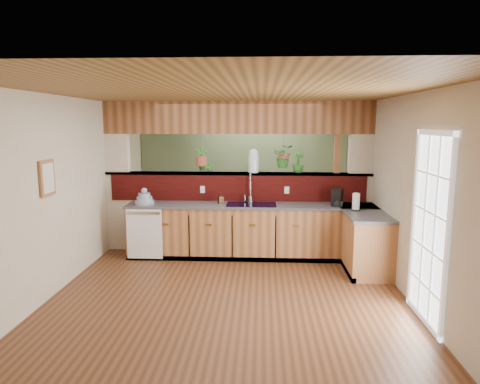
{
  "coord_description": "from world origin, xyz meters",
  "views": [
    {
      "loc": [
        0.42,
        -5.99,
        2.23
      ],
      "look_at": [
        0.08,
        0.7,
        1.15
      ],
      "focal_mm": 32.0,
      "sensor_mm": 36.0,
      "label": 1
    }
  ],
  "objects_px": {
    "dish_stack": "(144,199)",
    "glass_jar": "(254,161)",
    "soap_dispenser": "(221,198)",
    "shelving_console": "(228,203)",
    "coffee_maker": "(337,198)",
    "paper_towel": "(356,202)",
    "faucet": "(250,187)"
  },
  "relations": [
    {
      "from": "faucet",
      "to": "shelving_console",
      "type": "height_order",
      "value": "faucet"
    },
    {
      "from": "coffee_maker",
      "to": "glass_jar",
      "type": "relative_size",
      "value": 0.71
    },
    {
      "from": "dish_stack",
      "to": "faucet",
      "type": "bearing_deg",
      "value": 7.55
    },
    {
      "from": "dish_stack",
      "to": "paper_towel",
      "type": "bearing_deg",
      "value": -5.84
    },
    {
      "from": "soap_dispenser",
      "to": "glass_jar",
      "type": "height_order",
      "value": "glass_jar"
    },
    {
      "from": "coffee_maker",
      "to": "paper_towel",
      "type": "xyz_separation_m",
      "value": [
        0.22,
        -0.38,
        0.0
      ]
    },
    {
      "from": "dish_stack",
      "to": "glass_jar",
      "type": "height_order",
      "value": "glass_jar"
    },
    {
      "from": "paper_towel",
      "to": "shelving_console",
      "type": "relative_size",
      "value": 0.2
    },
    {
      "from": "faucet",
      "to": "soap_dispenser",
      "type": "xyz_separation_m",
      "value": [
        -0.49,
        -0.11,
        -0.18
      ]
    },
    {
      "from": "soap_dispenser",
      "to": "shelving_console",
      "type": "xyz_separation_m",
      "value": [
        -0.06,
        2.23,
        -0.49
      ]
    },
    {
      "from": "shelving_console",
      "to": "dish_stack",
      "type": "bearing_deg",
      "value": -121.37
    },
    {
      "from": "soap_dispenser",
      "to": "shelving_console",
      "type": "distance_m",
      "value": 2.29
    },
    {
      "from": "coffee_maker",
      "to": "shelving_console",
      "type": "relative_size",
      "value": 0.2
    },
    {
      "from": "soap_dispenser",
      "to": "coffee_maker",
      "type": "xyz_separation_m",
      "value": [
        1.92,
        -0.09,
        0.04
      ]
    },
    {
      "from": "dish_stack",
      "to": "soap_dispenser",
      "type": "bearing_deg",
      "value": 5.52
    },
    {
      "from": "coffee_maker",
      "to": "paper_towel",
      "type": "relative_size",
      "value": 0.98
    },
    {
      "from": "soap_dispenser",
      "to": "paper_towel",
      "type": "bearing_deg",
      "value": -12.37
    },
    {
      "from": "dish_stack",
      "to": "soap_dispenser",
      "type": "height_order",
      "value": "dish_stack"
    },
    {
      "from": "dish_stack",
      "to": "paper_towel",
      "type": "height_order",
      "value": "paper_towel"
    },
    {
      "from": "coffee_maker",
      "to": "glass_jar",
      "type": "xyz_separation_m",
      "value": [
        -1.38,
        0.42,
        0.56
      ]
    },
    {
      "from": "faucet",
      "to": "paper_towel",
      "type": "xyz_separation_m",
      "value": [
        1.65,
        -0.58,
        -0.14
      ]
    },
    {
      "from": "dish_stack",
      "to": "soap_dispenser",
      "type": "relative_size",
      "value": 1.72
    },
    {
      "from": "glass_jar",
      "to": "shelving_console",
      "type": "bearing_deg",
      "value": 107.64
    },
    {
      "from": "coffee_maker",
      "to": "shelving_console",
      "type": "bearing_deg",
      "value": 152.52
    },
    {
      "from": "faucet",
      "to": "soap_dispenser",
      "type": "height_order",
      "value": "faucet"
    },
    {
      "from": "soap_dispenser",
      "to": "glass_jar",
      "type": "distance_m",
      "value": 0.87
    },
    {
      "from": "faucet",
      "to": "paper_towel",
      "type": "relative_size",
      "value": 1.73
    },
    {
      "from": "paper_towel",
      "to": "glass_jar",
      "type": "xyz_separation_m",
      "value": [
        -1.59,
        0.8,
        0.56
      ]
    },
    {
      "from": "shelving_console",
      "to": "glass_jar",
      "type": "bearing_deg",
      "value": -76.82
    },
    {
      "from": "soap_dispenser",
      "to": "faucet",
      "type": "bearing_deg",
      "value": 12.68
    },
    {
      "from": "dish_stack",
      "to": "coffee_maker",
      "type": "relative_size",
      "value": 1.12
    },
    {
      "from": "dish_stack",
      "to": "glass_jar",
      "type": "xyz_separation_m",
      "value": [
        1.8,
        0.45,
        0.6
      ]
    }
  ]
}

